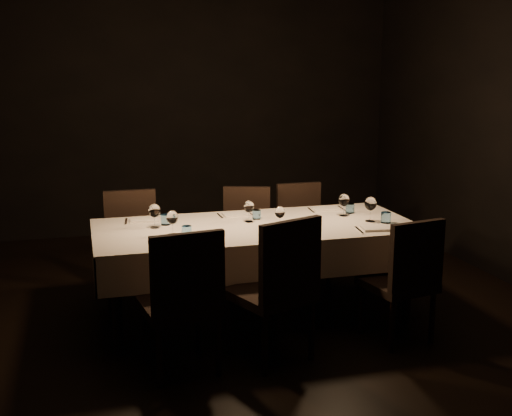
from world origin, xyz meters
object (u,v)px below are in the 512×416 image
object	(u,v)px
chair_near_right	(405,275)
chair_far_right	(302,227)
dining_table	(256,234)
chair_near_center	(278,284)
chair_near_left	(183,296)
chair_far_center	(246,232)
chair_far_left	(132,240)

from	to	relation	value
chair_near_right	chair_far_right	world-z (taller)	chair_near_right
dining_table	chair_near_center	xyz separation A→B (m)	(-0.07, -0.83, -0.13)
chair_near_left	chair_near_right	xyz separation A→B (m)	(1.63, 0.08, -0.03)
chair_far_center	chair_far_right	bearing A→B (deg)	23.48
chair_near_center	chair_near_right	world-z (taller)	chair_near_center
chair_near_right	chair_far_center	bearing A→B (deg)	-74.68
chair_near_left	chair_far_center	bearing A→B (deg)	-125.90
dining_table	chair_near_right	world-z (taller)	chair_near_right
chair_near_center	chair_near_right	xyz separation A→B (m)	(0.98, 0.06, -0.04)
chair_near_left	chair_far_left	xyz separation A→B (m)	(-0.19, 1.58, -0.03)
chair_far_left	dining_table	bearing A→B (deg)	-38.41
chair_near_left	chair_near_right	size ratio (longest dim) A/B	1.06
chair_far_right	chair_far_left	bearing A→B (deg)	-176.30
chair_far_left	chair_far_center	size ratio (longest dim) A/B	1.04
chair_near_left	chair_near_center	world-z (taller)	chair_near_center
chair_far_left	chair_far_right	size ratio (longest dim) A/B	1.03
chair_far_center	chair_far_right	xyz separation A→B (m)	(0.56, 0.04, 0.00)
dining_table	chair_near_center	bearing A→B (deg)	-95.03
dining_table	chair_near_center	size ratio (longest dim) A/B	2.47
chair_near_left	chair_near_center	xyz separation A→B (m)	(0.65, 0.03, 0.01)
chair_near_left	chair_far_right	world-z (taller)	chair_near_left
chair_far_center	chair_near_right	bearing A→B (deg)	-44.67
chair_near_center	chair_far_center	world-z (taller)	chair_near_center
chair_near_right	chair_far_center	distance (m)	1.76
chair_near_left	chair_far_left	world-z (taller)	chair_near_left
chair_near_center	chair_far_right	bearing A→B (deg)	-135.94
chair_near_right	chair_far_left	xyz separation A→B (m)	(-1.82, 1.50, 0.00)
chair_near_center	chair_far_left	world-z (taller)	chair_near_center
chair_far_left	chair_far_center	xyz separation A→B (m)	(1.04, 0.07, -0.01)
chair_near_right	chair_far_center	xyz separation A→B (m)	(-0.78, 1.57, -0.01)
chair_near_right	chair_far_left	world-z (taller)	same
dining_table	chair_far_right	xyz separation A→B (m)	(0.68, 0.84, -0.18)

